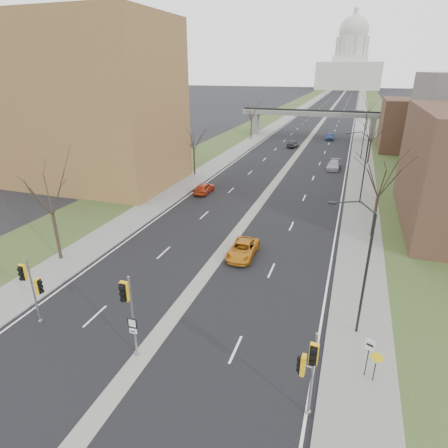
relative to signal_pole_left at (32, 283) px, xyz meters
The scene contains 30 objects.
ground 8.43m from the signal_pole_left, ahead, with size 700.00×700.00×0.00m, color black.
road_surface 150.11m from the signal_pole_left, 87.01° to the left, with size 20.00×600.00×0.01m, color black.
median_strip 150.11m from the signal_pole_left, 87.01° to the left, with size 1.20×600.00×0.02m, color gray.
sidewalk_right 151.21m from the signal_pole_left, 82.47° to the left, with size 4.00×600.00×0.12m, color gray.
sidewalk_left 149.96m from the signal_pole_left, 91.60° to the left, with size 4.00×600.00×0.12m, color gray.
grass_verge_right 152.11m from the signal_pole_left, 80.22° to the left, with size 8.00×600.00×0.10m, color #32441F.
grass_verge_left 150.25m from the signal_pole_left, 93.89° to the left, with size 8.00×600.00×0.10m, color #32441F.
apartment_building 35.84m from the signal_pole_left, 121.32° to the left, with size 25.00×16.00×22.00m, color olive.
commercial_block_far 75.99m from the signal_pole_left, 66.89° to the left, with size 14.00×14.00×10.00m, color #4F3625.
pedestrian_bridge 80.27m from the signal_pole_left, 84.41° to the left, with size 34.00×3.00×6.45m.
capitol 320.34m from the signal_pole_left, 88.60° to the left, with size 48.00×42.00×55.75m.
streetlight_near 20.07m from the signal_pole_left, 17.33° to the left, with size 2.61×0.20×8.70m.
streetlight_mid 37.20m from the signal_pole_left, 59.45° to the left, with size 2.61×0.20×8.70m.
streetlight_far 60.97m from the signal_pole_left, 71.99° to the left, with size 2.61×0.20×8.70m.
tree_left_a 10.05m from the signal_pole_left, 123.35° to the left, with size 7.20×7.20×9.40m.
tree_left_b 38.35m from the signal_pole_left, 97.79° to the left, with size 6.75×6.75×8.81m.
tree_left_c 72.16m from the signal_pole_left, 94.12° to the left, with size 7.65×7.65×9.99m.
tree_right_a 30.40m from the signal_pole_left, 46.41° to the left, with size 7.20×7.20×9.40m.
tree_right_b 58.75m from the signal_pole_left, 69.22° to the left, with size 6.30×6.30×8.22m.
tree_right_c 97.21m from the signal_pole_left, 77.62° to the left, with size 7.65×7.65×9.99m.
signal_pole_left is the anchor object (origin of this frame).
signal_pole_median 7.51m from the signal_pole_left, ahead, with size 0.61×0.86×5.27m.
signal_pole_right 17.37m from the signal_pole_left, ahead, with size 0.84×0.91×4.83m.
speed_limit_sign 20.25m from the signal_pole_left, ahead, with size 0.48×0.24×2.41m.
warning_sign 20.67m from the signal_pole_left, ahead, with size 0.76×0.17×1.96m.
car_left_near 29.64m from the signal_pole_left, 90.42° to the left, with size 1.72×4.28×1.46m, color #9D2D11.
car_left_far 65.56m from the signal_pole_left, 84.90° to the left, with size 1.44×4.12×1.36m, color black.
car_right_near 16.98m from the signal_pole_left, 54.23° to the left, with size 2.22×4.82×1.34m, color #BC6E14.
car_right_mid 51.07m from the signal_pole_left, 72.47° to the left, with size 1.98×4.87×1.41m, color #9F9FA6.
car_right_far 78.31m from the signal_pole_left, 80.76° to the left, with size 1.81×4.50×1.53m, color navy.
Camera 1 is at (10.11, -15.01, 15.57)m, focal length 30.00 mm.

